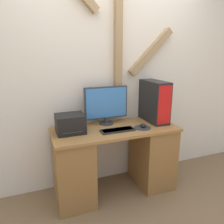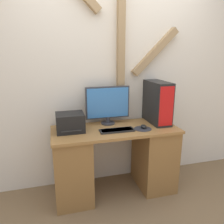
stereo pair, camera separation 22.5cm
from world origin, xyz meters
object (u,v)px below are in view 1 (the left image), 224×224
monitor (106,104)px  printer (70,124)px  mouse (143,125)px  keyboard (118,130)px  computer_tower (154,101)px

monitor → printer: monitor is taller
mouse → monitor: bearing=141.2°
keyboard → printer: (-0.48, 0.14, 0.09)m
computer_tower → keyboard: bearing=-161.1°
keyboard → printer: 0.51m
computer_tower → printer: bearing=-177.1°
mouse → printer: 0.80m
keyboard → computer_tower: (0.55, 0.19, 0.24)m
keyboard → printer: size_ratio=1.27×
mouse → printer: (-0.79, 0.13, 0.07)m
monitor → keyboard: size_ratio=1.39×
monitor → mouse: bearing=-38.8°
monitor → keyboard: 0.36m
monitor → computer_tower: 0.59m
monitor → printer: 0.49m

